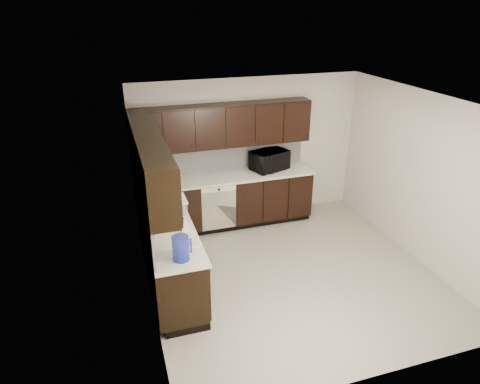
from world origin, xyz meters
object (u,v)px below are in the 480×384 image
object	(u,v)px
toaster_oven	(150,177)
blue_pitcher	(181,248)
microwave	(269,160)
storage_bin	(167,207)
sink	(172,239)

from	to	relation	value
toaster_oven	blue_pitcher	world-z (taller)	blue_pitcher
blue_pitcher	toaster_oven	bearing A→B (deg)	84.65
microwave	storage_bin	xyz separation A→B (m)	(-1.95, -1.14, -0.07)
storage_bin	blue_pitcher	bearing A→B (deg)	-91.54
sink	microwave	size ratio (longest dim) A/B	1.34
microwave	storage_bin	world-z (taller)	microwave
sink	storage_bin	world-z (taller)	sink
blue_pitcher	storage_bin	bearing A→B (deg)	81.22
microwave	blue_pitcher	distance (m)	3.08
microwave	toaster_oven	size ratio (longest dim) A/B	1.98
microwave	toaster_oven	bearing A→B (deg)	158.73
sink	toaster_oven	xyz separation A→B (m)	(-0.07, 1.79, 0.16)
toaster_oven	storage_bin	world-z (taller)	same
sink	blue_pitcher	distance (m)	0.63
sink	blue_pitcher	xyz separation A→B (m)	(0.01, -0.59, 0.21)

